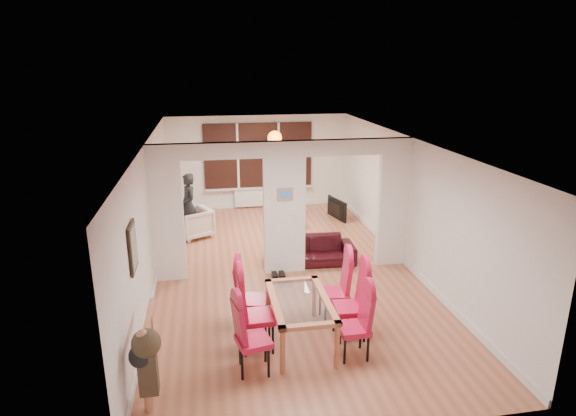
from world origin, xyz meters
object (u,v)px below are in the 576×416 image
object	(u,v)px
dining_chair_rb	(350,303)
dining_chair_rc	(334,289)
coffee_table	(285,224)
bottle	(287,214)
armchair	(194,223)
dining_chair_la	(254,336)
dining_chair_ra	(354,323)
person	(189,206)
dining_chair_lc	(252,296)
sofa	(310,250)
television	(334,209)
dining_table	(300,321)
bowl	(287,219)
dining_chair_lb	(257,311)

from	to	relation	value
dining_chair_rb	dining_chair_rc	distance (m)	0.51
coffee_table	bottle	size ratio (longest dim) A/B	3.30
armchair	coffee_table	size ratio (longest dim) A/B	0.82
dining_chair_rc	dining_chair_la	bearing A→B (deg)	-137.07
dining_chair_ra	dining_chair_rb	bearing A→B (deg)	78.43
person	coffee_table	bearing A→B (deg)	75.24
coffee_table	dining_chair_lc	bearing A→B (deg)	-105.59
dining_chair_la	sofa	world-z (taller)	dining_chair_la
dining_chair_rb	dining_chair_la	bearing A→B (deg)	-155.37
person	television	distance (m)	3.81
coffee_table	dining_chair_rc	bearing A→B (deg)	-89.63
television	coffee_table	xyz separation A→B (m)	(-1.38, -0.50, -0.16)
dining_table	dining_chair_rb	size ratio (longest dim) A/B	1.33
armchair	dining_chair_ra	bearing A→B (deg)	-3.22
dining_chair_la	bowl	bearing A→B (deg)	63.01
dining_chair_lc	dining_chair_rb	size ratio (longest dim) A/B	0.98
dining_chair_lb	person	size ratio (longest dim) A/B	0.78
person	bottle	world-z (taller)	person
dining_chair_rc	bowl	world-z (taller)	dining_chair_rc
dining_table	dining_chair_ra	world-z (taller)	dining_chair_ra
dining_table	dining_chair_ra	bearing A→B (deg)	-35.17
dining_chair_la	dining_chair_rc	size ratio (longest dim) A/B	0.96
dining_chair_rb	bottle	bearing A→B (deg)	93.53
sofa	television	xyz separation A→B (m)	(1.24, 2.73, 0.00)
person	bottle	bearing A→B (deg)	75.51
dining_chair_ra	bowl	xyz separation A→B (m)	(0.02, 5.55, -0.27)
dining_chair_lb	dining_chair_ra	distance (m)	1.37
person	bowl	world-z (taller)	person
coffee_table	bottle	world-z (taller)	bottle
bowl	dining_chair_ra	bearing A→B (deg)	-90.20
sofa	bottle	size ratio (longest dim) A/B	6.51
dining_chair_lb	armchair	world-z (taller)	dining_chair_lb
armchair	dining_chair_rc	bearing A→B (deg)	1.34
armchair	coffee_table	xyz separation A→B (m)	(2.24, 0.26, -0.24)
armchair	bottle	bearing A→B (deg)	70.41
dining_table	dining_chair_lc	size ratio (longest dim) A/B	1.36
dining_table	coffee_table	distance (m)	5.15
dining_chair_lb	bottle	distance (m)	5.32
dining_chair_la	dining_chair_rb	size ratio (longest dim) A/B	0.94
dining_table	person	size ratio (longest dim) A/B	0.98
dining_table	dining_chair_lb	size ratio (longest dim) A/B	1.27
armchair	bottle	distance (m)	2.31
dining_chair_lc	bottle	xyz separation A→B (m)	(1.33, 4.59, -0.20)
television	person	bearing A→B (deg)	86.50
bowl	dining_chair_rb	bearing A→B (deg)	-89.17
dining_chair_rc	bowl	distance (m)	4.56
sofa	person	size ratio (longest dim) A/B	1.21
bowl	armchair	bearing A→B (deg)	-174.01
person	television	xyz separation A→B (m)	(3.71, 0.71, -0.49)
dining_chair_rc	armchair	distance (m)	4.88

